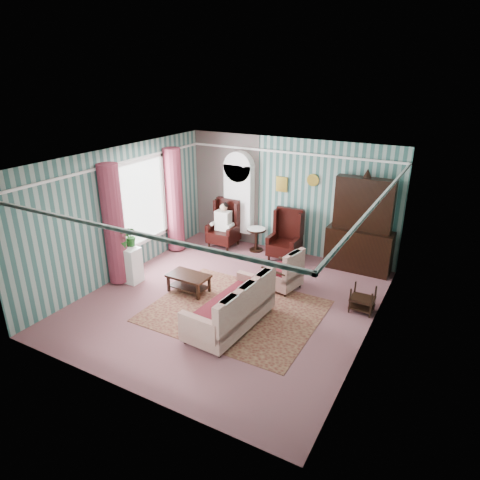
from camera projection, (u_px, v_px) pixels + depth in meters
The scene contains 17 objects.
floor at pixel (229, 301), 8.75m from camera, with size 6.00×6.00×0.00m, color #874E55.
room_shell at pixel (206, 200), 8.43m from camera, with size 5.53×6.02×2.91m.
bookcase at pixel (239, 203), 11.25m from camera, with size 0.80×0.28×2.24m, color white.
dresser_hutch at pixel (362, 222), 9.68m from camera, with size 1.50×0.56×2.36m, color black.
wingback_left at pixel (223, 224), 11.23m from camera, with size 0.76×0.80×1.25m, color black.
wingback_right at pixel (285, 236), 10.44m from camera, with size 0.76×0.80×1.25m, color black.
seated_woman at pixel (223, 225), 11.24m from camera, with size 0.44×0.40×1.18m, color white, non-canonical shape.
round_side_table at pixel (256, 240), 11.07m from camera, with size 0.50×0.50×0.60m, color black.
nest_table at pixel (363, 299), 8.28m from camera, with size 0.45×0.38×0.54m, color black.
plant_stand at pixel (128, 264), 9.43m from camera, with size 0.55×0.35×0.80m, color white.
rug at pixel (235, 311), 8.37m from camera, with size 3.20×2.60×0.01m, color #541C1C.
sofa at pixel (230, 304), 7.72m from camera, with size 1.94×0.97×0.93m, color beige.
floral_armchair at pixel (282, 266), 9.08m from camera, with size 0.75×0.77×1.03m, color #C7B39A.
coffee_table at pixel (189, 283), 9.04m from camera, with size 0.87×0.51×0.39m, color black.
potted_plant_a at pixel (121, 239), 9.12m from camera, with size 0.41×0.36×0.46m, color #164818.
potted_plant_b at pixel (132, 237), 9.27m from camera, with size 0.25×0.20×0.46m, color #184E19.
potted_plant_c at pixel (128, 238), 9.33m from camera, with size 0.20×0.20×0.35m, color #2B5A1C.
Camera 1 is at (3.89, -6.61, 4.41)m, focal length 32.00 mm.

